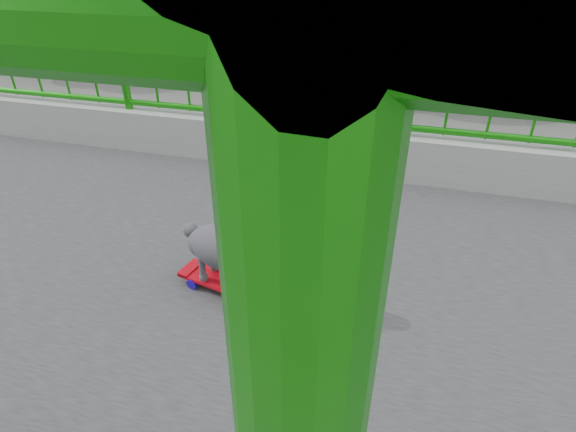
# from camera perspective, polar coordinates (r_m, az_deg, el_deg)

# --- Properties ---
(road) EXTENTS (18.00, 90.00, 0.02)m
(road) POSITION_cam_1_polar(r_m,az_deg,el_deg) (17.83, -6.39, 3.25)
(road) COLOR black
(road) RESTS_ON ground
(street_trees) EXTENTS (5.30, 60.40, 7.26)m
(street_trees) POSITION_cam_1_polar(r_m,az_deg,el_deg) (28.23, 5.52, 23.96)
(street_trees) COLOR black
(street_trees) RESTS_ON ground
(skateboard) EXTENTS (0.22, 0.46, 0.06)m
(skateboard) POSITION_cam_1_polar(r_m,az_deg,el_deg) (2.16, -7.86, -8.18)
(skateboard) COLOR red
(skateboard) RESTS_ON footbridge
(poodle) EXTENTS (0.25, 0.45, 0.38)m
(poodle) POSITION_cam_1_polar(r_m,az_deg,el_deg) (2.01, -7.73, -3.58)
(poodle) COLOR #282529
(poodle) RESTS_ON skateboard
(car_2) EXTENTS (2.52, 5.48, 1.52)m
(car_2) POSITION_cam_1_polar(r_m,az_deg,el_deg) (16.50, 28.97, -0.36)
(car_2) COLOR red
(car_2) RESTS_ON ground
(car_4) EXTENTS (1.75, 4.34, 1.48)m
(car_4) POSITION_cam_1_polar(r_m,az_deg,el_deg) (21.88, 7.54, 10.79)
(car_4) COLOR black
(car_4) RESTS_ON ground
(car_5) EXTENTS (1.65, 4.73, 1.56)m
(car_5) POSITION_cam_1_polar(r_m,az_deg,el_deg) (12.80, -22.07, -7.80)
(car_5) COLOR red
(car_5) RESTS_ON ground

